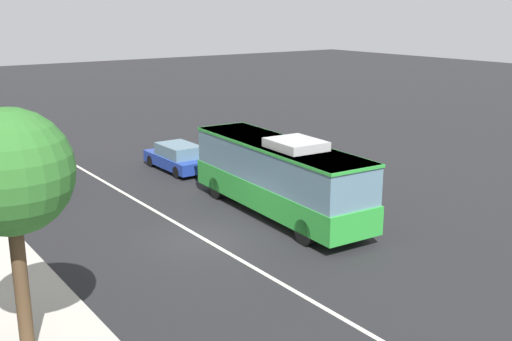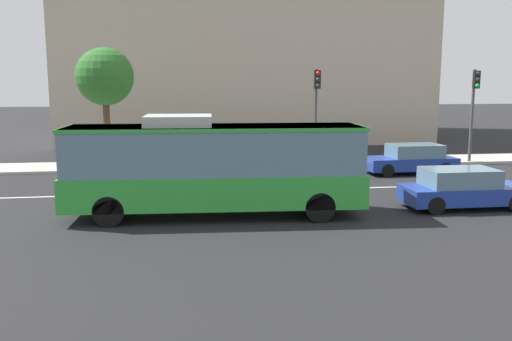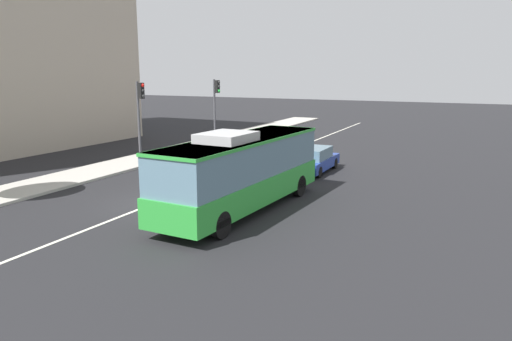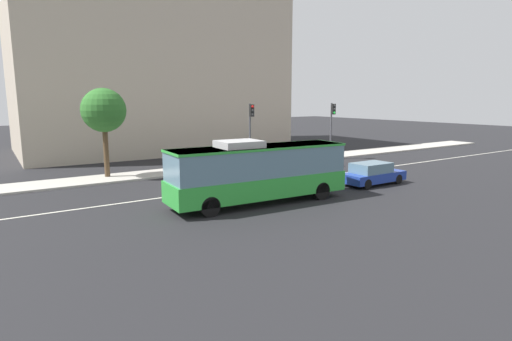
# 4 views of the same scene
# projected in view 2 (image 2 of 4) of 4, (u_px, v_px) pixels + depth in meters

# --- Properties ---
(ground_plane) EXTENTS (160.00, 160.00, 0.00)m
(ground_plane) POSITION_uv_depth(u_px,v_px,m) (194.00, 193.00, 22.80)
(ground_plane) COLOR black
(sidewalk_kerb) EXTENTS (80.00, 3.15, 0.14)m
(sidewalk_kerb) POSITION_uv_depth(u_px,v_px,m) (190.00, 165.00, 29.88)
(sidewalk_kerb) COLOR #B2ADA3
(sidewalk_kerb) RESTS_ON ground_plane
(lane_centre_line) EXTENTS (76.00, 0.16, 0.01)m
(lane_centre_line) POSITION_uv_depth(u_px,v_px,m) (194.00, 193.00, 22.79)
(lane_centre_line) COLOR silver
(lane_centre_line) RESTS_ON ground_plane
(transit_bus) EXTENTS (10.13, 3.08, 3.46)m
(transit_bus) POSITION_uv_depth(u_px,v_px,m) (214.00, 164.00, 18.61)
(transit_bus) COLOR green
(transit_bus) RESTS_ON ground_plane
(sedan_blue) EXTENTS (4.50, 1.82, 1.46)m
(sedan_blue) POSITION_uv_depth(u_px,v_px,m) (463.00, 189.00, 19.97)
(sedan_blue) COLOR #1E3899
(sedan_blue) RESTS_ON ground_plane
(sedan_blue_ahead) EXTENTS (4.54, 1.92, 1.46)m
(sedan_blue_ahead) POSITION_uv_depth(u_px,v_px,m) (411.00, 159.00, 27.46)
(sedan_blue_ahead) COLOR #1E3899
(sedan_blue_ahead) RESTS_ON ground_plane
(traffic_light_near_corner) EXTENTS (0.35, 0.62, 5.20)m
(traffic_light_near_corner) POSITION_uv_depth(u_px,v_px,m) (474.00, 100.00, 30.07)
(traffic_light_near_corner) COLOR #47474C
(traffic_light_near_corner) RESTS_ON ground_plane
(traffic_light_mid_block) EXTENTS (0.33, 0.62, 5.20)m
(traffic_light_mid_block) POSITION_uv_depth(u_px,v_px,m) (316.00, 100.00, 29.06)
(traffic_light_mid_block) COLOR #47474C
(traffic_light_mid_block) RESTS_ON ground_plane
(street_tree_kerbside_centre) EXTENTS (3.04, 3.04, 6.33)m
(street_tree_kerbside_centre) POSITION_uv_depth(u_px,v_px,m) (105.00, 77.00, 29.01)
(street_tree_kerbside_centre) COLOR #4C3823
(street_tree_kerbside_centre) RESTS_ON ground_plane
(office_block_background) EXTENTS (27.33, 16.72, 20.40)m
(office_block_background) POSITION_uv_depth(u_px,v_px,m) (241.00, 11.00, 44.77)
(office_block_background) COLOR #B7A893
(office_block_background) RESTS_ON ground_plane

